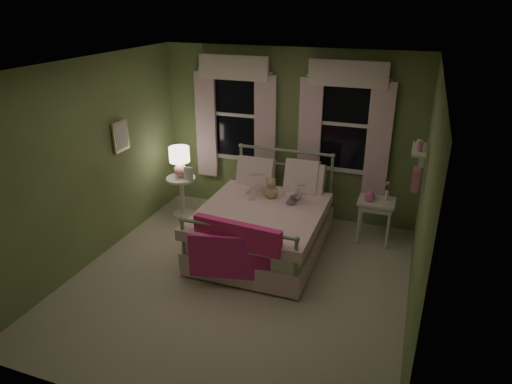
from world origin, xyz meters
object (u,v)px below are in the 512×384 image
at_px(bed, 265,225).
at_px(nightstand_right, 376,207).
at_px(child_left, 256,173).
at_px(table_lamp, 180,159).
at_px(nightstand_left, 182,191).
at_px(child_right, 294,181).
at_px(teddy_bear, 271,189).

relative_size(bed, nightstand_right, 3.18).
distance_m(bed, nightstand_right, 1.58).
height_order(bed, nightstand_right, bed).
height_order(bed, child_left, child_left).
relative_size(bed, table_lamp, 4.25).
bearing_deg(nightstand_right, nightstand_left, -177.04).
bearing_deg(bed, nightstand_left, 160.12).
height_order(nightstand_left, table_lamp, table_lamp).
height_order(nightstand_left, nightstand_right, same).
bearing_deg(nightstand_left, child_right, -4.31).
relative_size(child_right, nightstand_right, 1.04).
distance_m(nightstand_left, nightstand_right, 2.99).
height_order(child_right, nightstand_left, child_right).
relative_size(teddy_bear, nightstand_left, 0.50).
bearing_deg(bed, child_left, 123.42).
relative_size(child_left, table_lamp, 1.54).
distance_m(teddy_bear, table_lamp, 1.61).
height_order(bed, table_lamp, bed).
relative_size(bed, teddy_bear, 6.32).
bearing_deg(child_left, teddy_bear, 143.24).
xyz_separation_m(child_right, teddy_bear, (-0.28, -0.16, -0.11)).
bearing_deg(bed, nightstand_right, 27.50).
bearing_deg(teddy_bear, nightstand_right, 17.89).
bearing_deg(teddy_bear, child_right, 29.50).
relative_size(teddy_bear, table_lamp, 0.67).
xyz_separation_m(teddy_bear, nightstand_left, (-1.58, 0.30, -0.37)).
distance_m(bed, teddy_bear, 0.50).
bearing_deg(table_lamp, child_left, -6.15).
bearing_deg(nightstand_left, teddy_bear, -10.70).
height_order(child_left, child_right, child_left).
bearing_deg(bed, teddy_bear, 91.15).
height_order(teddy_bear, nightstand_right, teddy_bear).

